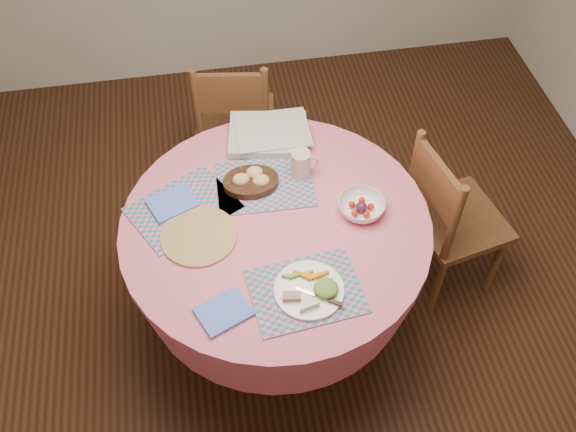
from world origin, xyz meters
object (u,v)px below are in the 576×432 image
object	(u,v)px
dining_table	(276,252)
wicker_trivet	(199,236)
chair_right	(449,217)
dinner_plate	(311,290)
bread_bowl	(251,180)
latte_mug	(301,164)
fruit_bowl	(361,207)
chair_back	(235,120)

from	to	relation	value
dining_table	wicker_trivet	size ratio (longest dim) A/B	4.13
chair_right	dinner_plate	size ratio (longest dim) A/B	3.47
bread_bowl	latte_mug	distance (m)	0.22
chair_right	latte_mug	xyz separation A→B (m)	(-0.67, 0.11, 0.35)
chair_right	fruit_bowl	world-z (taller)	chair_right
dining_table	fruit_bowl	size ratio (longest dim) A/B	5.54
dining_table	latte_mug	world-z (taller)	latte_mug
wicker_trivet	dinner_plate	size ratio (longest dim) A/B	1.17
chair_right	wicker_trivet	xyz separation A→B (m)	(-1.12, -0.14, 0.29)
wicker_trivet	latte_mug	distance (m)	0.52
bread_bowl	dining_table	bearing A→B (deg)	-72.49
chair_right	dinner_plate	xyz separation A→B (m)	(-0.74, -0.47, 0.31)
chair_back	latte_mug	distance (m)	0.83
chair_back	wicker_trivet	bearing A→B (deg)	84.91
dining_table	fruit_bowl	distance (m)	0.41
chair_right	chair_back	distance (m)	1.21
chair_right	chair_back	xyz separation A→B (m)	(-0.89, 0.83, -0.01)
chair_back	chair_right	bearing A→B (deg)	145.47
fruit_bowl	dining_table	bearing A→B (deg)	179.49
chair_back	wicker_trivet	world-z (taller)	chair_back
dinner_plate	fruit_bowl	xyz separation A→B (m)	(0.27, 0.35, 0.01)
wicker_trivet	fruit_bowl	bearing A→B (deg)	1.44
chair_right	dinner_plate	bearing A→B (deg)	110.32
dining_table	fruit_bowl	world-z (taller)	fruit_bowl
dining_table	chair_right	size ratio (longest dim) A/B	1.40
chair_back	wicker_trivet	size ratio (longest dim) A/B	2.92
chair_right	chair_back	world-z (taller)	chair_right
wicker_trivet	bread_bowl	distance (m)	0.33
chair_right	chair_back	bearing A→B (deg)	34.80
chair_right	fruit_bowl	size ratio (longest dim) A/B	3.97
dining_table	dinner_plate	size ratio (longest dim) A/B	4.85
bread_bowl	latte_mug	xyz separation A→B (m)	(0.21, 0.03, 0.03)
bread_bowl	fruit_bowl	xyz separation A→B (m)	(0.41, -0.21, -0.00)
chair_right	fruit_bowl	bearing A→B (deg)	92.91
wicker_trivet	bread_bowl	bearing A→B (deg)	44.14
latte_mug	dinner_plate	bearing A→B (deg)	-97.16
dining_table	chair_right	bearing A→B (deg)	8.53
fruit_bowl	chair_right	bearing A→B (deg)	14.90
dining_table	fruit_bowl	bearing A→B (deg)	-0.51
chair_back	dining_table	bearing A→B (deg)	102.61
dinner_plate	fruit_bowl	distance (m)	0.44
dinner_plate	bread_bowl	size ratio (longest dim) A/B	1.11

